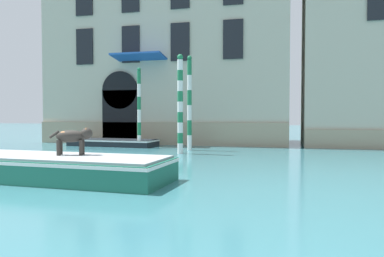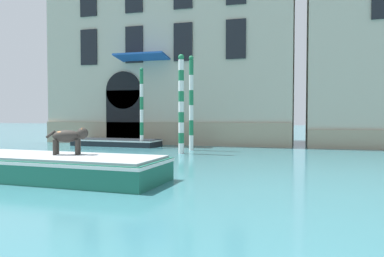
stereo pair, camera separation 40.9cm
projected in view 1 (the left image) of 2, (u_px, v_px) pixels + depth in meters
palazzo_left at (171, 27)px, 24.48m from camera, size 15.13×7.40×15.08m
boat_foreground at (44, 166)px, 10.21m from camera, size 7.16×2.42×0.67m
dog_on_deck at (74, 137)px, 10.19m from camera, size 1.11×0.59×0.77m
boat_moored_near_palazzo at (113, 142)px, 21.05m from camera, size 5.10×1.97×0.38m
mooring_pole_0 at (180, 104)px, 16.83m from camera, size 0.26×0.26×4.47m
mooring_pole_1 at (189, 103)px, 18.47m from camera, size 0.23×0.23×4.67m
mooring_pole_2 at (139, 108)px, 19.72m from camera, size 0.20×0.20×4.24m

